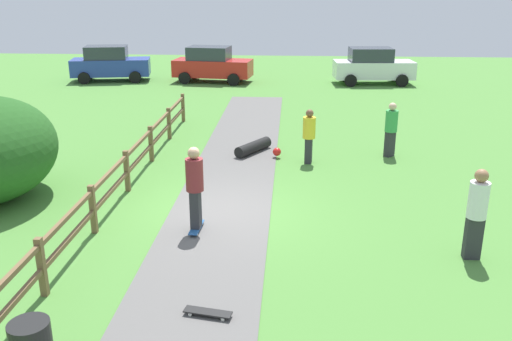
{
  "coord_description": "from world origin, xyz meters",
  "views": [
    {
      "loc": [
        1.64,
        -12.09,
        5.2
      ],
      "look_at": [
        0.84,
        0.23,
        1.0
      ],
      "focal_mm": 38.87,
      "sensor_mm": 36.0,
      "label": 1
    }
  ],
  "objects_px": {
    "bystander_white": "(477,210)",
    "parked_car_red": "(212,64)",
    "bystander_yellow": "(309,134)",
    "bystander_green": "(391,127)",
    "skater_fallen": "(255,148)",
    "skater_riding": "(195,185)",
    "skateboard_loose": "(208,312)",
    "parked_car_blue": "(110,64)",
    "parked_car_white": "(373,66)"
  },
  "relations": [
    {
      "from": "bystander_yellow",
      "to": "bystander_green",
      "type": "relative_size",
      "value": 0.97
    },
    {
      "from": "skater_riding",
      "to": "parked_car_red",
      "type": "height_order",
      "value": "skater_riding"
    },
    {
      "from": "skater_fallen",
      "to": "bystander_white",
      "type": "bearing_deg",
      "value": -55.05
    },
    {
      "from": "skater_fallen",
      "to": "bystander_yellow",
      "type": "relative_size",
      "value": 0.92
    },
    {
      "from": "skateboard_loose",
      "to": "parked_car_blue",
      "type": "distance_m",
      "value": 24.15
    },
    {
      "from": "bystander_white",
      "to": "parked_car_red",
      "type": "relative_size",
      "value": 0.43
    },
    {
      "from": "bystander_yellow",
      "to": "parked_car_blue",
      "type": "bearing_deg",
      "value": 126.88
    },
    {
      "from": "skateboard_loose",
      "to": "skater_fallen",
      "type": "bearing_deg",
      "value": 88.98
    },
    {
      "from": "skater_fallen",
      "to": "parked_car_blue",
      "type": "distance_m",
      "value": 16.03
    },
    {
      "from": "skateboard_loose",
      "to": "parked_car_blue",
      "type": "relative_size",
      "value": 0.19
    },
    {
      "from": "parked_car_white",
      "to": "skater_fallen",
      "type": "bearing_deg",
      "value": -112.27
    },
    {
      "from": "skateboard_loose",
      "to": "bystander_white",
      "type": "height_order",
      "value": "bystander_white"
    },
    {
      "from": "bystander_white",
      "to": "skater_fallen",
      "type": "bearing_deg",
      "value": 124.95
    },
    {
      "from": "parked_car_red",
      "to": "parked_car_blue",
      "type": "height_order",
      "value": "same"
    },
    {
      "from": "parked_car_white",
      "to": "parked_car_red",
      "type": "distance_m",
      "value": 8.7
    },
    {
      "from": "bystander_white",
      "to": "parked_car_blue",
      "type": "height_order",
      "value": "parked_car_blue"
    },
    {
      "from": "skateboard_loose",
      "to": "bystander_green",
      "type": "relative_size",
      "value": 0.48
    },
    {
      "from": "skater_riding",
      "to": "skateboard_loose",
      "type": "relative_size",
      "value": 2.32
    },
    {
      "from": "skateboard_loose",
      "to": "parked_car_red",
      "type": "height_order",
      "value": "parked_car_red"
    },
    {
      "from": "bystander_green",
      "to": "skater_riding",
      "type": "bearing_deg",
      "value": -130.97
    },
    {
      "from": "bystander_green",
      "to": "parked_car_red",
      "type": "distance_m",
      "value": 15.27
    },
    {
      "from": "skater_riding",
      "to": "bystander_green",
      "type": "relative_size",
      "value": 1.12
    },
    {
      "from": "skater_fallen",
      "to": "parked_car_red",
      "type": "distance_m",
      "value": 13.72
    },
    {
      "from": "skateboard_loose",
      "to": "parked_car_blue",
      "type": "xyz_separation_m",
      "value": [
        -8.76,
        22.48,
        0.87
      ]
    },
    {
      "from": "skateboard_loose",
      "to": "parked_car_red",
      "type": "relative_size",
      "value": 0.19
    },
    {
      "from": "skateboard_loose",
      "to": "bystander_green",
      "type": "distance_m",
      "value": 10.23
    },
    {
      "from": "parked_car_white",
      "to": "parked_car_red",
      "type": "relative_size",
      "value": 0.98
    },
    {
      "from": "skateboard_loose",
      "to": "bystander_white",
      "type": "distance_m",
      "value": 5.55
    },
    {
      "from": "skater_riding",
      "to": "skateboard_loose",
      "type": "height_order",
      "value": "skater_riding"
    },
    {
      "from": "bystander_yellow",
      "to": "skateboard_loose",
      "type": "bearing_deg",
      "value": -102.43
    },
    {
      "from": "parked_car_red",
      "to": "skater_fallen",
      "type": "bearing_deg",
      "value": -76.27
    },
    {
      "from": "bystander_white",
      "to": "parked_car_red",
      "type": "height_order",
      "value": "parked_car_red"
    },
    {
      "from": "bystander_white",
      "to": "bystander_yellow",
      "type": "bearing_deg",
      "value": 117.32
    },
    {
      "from": "skater_fallen",
      "to": "bystander_yellow",
      "type": "xyz_separation_m",
      "value": [
        1.68,
        -0.84,
        0.71
      ]
    },
    {
      "from": "skater_riding",
      "to": "parked_car_white",
      "type": "distance_m",
      "value": 20.24
    },
    {
      "from": "skater_riding",
      "to": "skateboard_loose",
      "type": "xyz_separation_m",
      "value": [
        0.74,
        -3.27,
        -1.0
      ]
    },
    {
      "from": "skater_riding",
      "to": "bystander_white",
      "type": "bearing_deg",
      "value": -8.93
    },
    {
      "from": "skater_riding",
      "to": "parked_car_blue",
      "type": "xyz_separation_m",
      "value": [
        -8.03,
        19.21,
        -0.13
      ]
    },
    {
      "from": "parked_car_white",
      "to": "parked_car_red",
      "type": "xyz_separation_m",
      "value": [
        -8.7,
        0.01,
        0.0
      ]
    },
    {
      "from": "skateboard_loose",
      "to": "bystander_yellow",
      "type": "distance_m",
      "value": 8.59
    },
    {
      "from": "skateboard_loose",
      "to": "bystander_green",
      "type": "bearing_deg",
      "value": 64.41
    },
    {
      "from": "bystander_yellow",
      "to": "bystander_green",
      "type": "xyz_separation_m",
      "value": [
        2.56,
        0.84,
        0.04
      ]
    },
    {
      "from": "bystander_green",
      "to": "parked_car_blue",
      "type": "distance_m",
      "value": 18.71
    },
    {
      "from": "bystander_green",
      "to": "parked_car_blue",
      "type": "bearing_deg",
      "value": 134.73
    },
    {
      "from": "skater_fallen",
      "to": "parked_car_red",
      "type": "height_order",
      "value": "parked_car_red"
    },
    {
      "from": "skater_riding",
      "to": "bystander_yellow",
      "type": "distance_m",
      "value": 5.7
    },
    {
      "from": "bystander_green",
      "to": "parked_car_blue",
      "type": "xyz_separation_m",
      "value": [
        -13.17,
        13.29,
        0.02
      ]
    },
    {
      "from": "parked_car_red",
      "to": "bystander_green",
      "type": "bearing_deg",
      "value": -60.63
    },
    {
      "from": "skater_riding",
      "to": "bystander_green",
      "type": "xyz_separation_m",
      "value": [
        5.14,
        5.92,
        -0.15
      ]
    },
    {
      "from": "bystander_yellow",
      "to": "parked_car_blue",
      "type": "distance_m",
      "value": 17.67
    }
  ]
}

